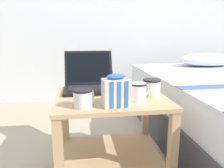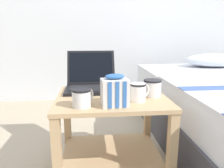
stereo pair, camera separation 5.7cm
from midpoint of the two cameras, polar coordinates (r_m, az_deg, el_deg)
name	(u,v)px [view 2 (the right image)]	position (r m, az deg, el deg)	size (l,w,h in m)	color
back_wall	(99,0)	(2.86, -2.88, 21.10)	(8.00, 0.05, 2.50)	silver
bedside_table	(111,124)	(1.31, 1.08, -10.52)	(0.62, 0.54, 0.49)	tan
laptop	(91,82)	(1.41, -4.25, 0.64)	(0.32, 0.34, 0.23)	black
mug_front_left	(82,97)	(1.07, -6.36, -3.33)	(0.11, 0.12, 0.09)	white
mug_front_right	(138,91)	(1.16, 8.28, -1.89)	(0.12, 0.09, 0.10)	white
mug_mid_center	(152,87)	(1.26, 11.64, -0.81)	(0.14, 0.10, 0.10)	white
snack_bag	(115,91)	(1.07, 2.38, -1.93)	(0.14, 0.11, 0.16)	silver
cell_phone	(135,89)	(1.41, 7.18, -1.30)	(0.12, 0.17, 0.01)	#B7BABC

